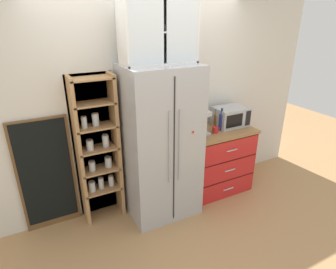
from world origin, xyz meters
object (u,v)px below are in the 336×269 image
(mug_red, at_px, (215,130))
(coffee_maker, at_px, (200,122))
(bottle_amber, at_px, (216,119))
(bottle_cobalt, at_px, (221,120))
(chalkboard_menu, at_px, (47,175))
(refrigerator, at_px, (160,143))
(microwave, at_px, (230,116))

(mug_red, bearing_deg, coffee_maker, 155.18)
(bottle_amber, bearing_deg, bottle_cobalt, -90.00)
(coffee_maker, bearing_deg, mug_red, -24.82)
(bottle_amber, xyz_separation_m, chalkboard_menu, (-2.16, 0.16, -0.35))
(chalkboard_menu, bearing_deg, refrigerator, -13.83)
(microwave, xyz_separation_m, chalkboard_menu, (-2.37, 0.21, -0.37))
(refrigerator, height_order, microwave, refrigerator)
(coffee_maker, bearing_deg, microwave, 4.68)
(bottle_amber, distance_m, chalkboard_menu, 2.19)
(refrigerator, relative_size, mug_red, 17.08)
(bottle_cobalt, height_order, chalkboard_menu, chalkboard_menu)
(refrigerator, relative_size, chalkboard_menu, 1.38)
(microwave, relative_size, bottle_cobalt, 1.48)
(refrigerator, xyz_separation_m, chalkboard_menu, (-1.26, 0.31, -0.25))
(coffee_maker, xyz_separation_m, bottle_amber, (0.30, 0.09, -0.05))
(bottle_amber, height_order, chalkboard_menu, chalkboard_menu)
(refrigerator, distance_m, bottle_cobalt, 0.90)
(refrigerator, height_order, coffee_maker, refrigerator)
(bottle_amber, bearing_deg, mug_red, -126.46)
(microwave, relative_size, coffee_maker, 1.42)
(microwave, distance_m, bottle_cobalt, 0.22)
(refrigerator, relative_size, bottle_cobalt, 6.17)
(coffee_maker, distance_m, mug_red, 0.23)
(microwave, distance_m, coffee_maker, 0.52)
(refrigerator, distance_m, microwave, 1.12)
(coffee_maker, bearing_deg, bottle_cobalt, -6.49)
(bottle_cobalt, bearing_deg, bottle_amber, 90.00)
(mug_red, height_order, bottle_cobalt, bottle_cobalt)
(bottle_cobalt, bearing_deg, mug_red, -158.82)
(microwave, relative_size, bottle_amber, 1.74)
(microwave, distance_m, chalkboard_menu, 2.41)
(bottle_amber, relative_size, chalkboard_menu, 0.19)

